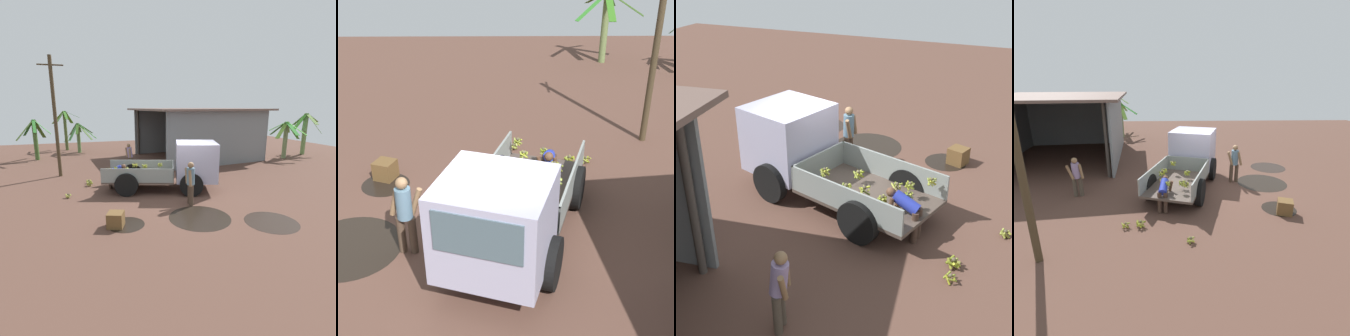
% 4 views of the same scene
% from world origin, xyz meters
% --- Properties ---
extents(ground, '(36.00, 36.00, 0.00)m').
position_xyz_m(ground, '(0.00, 0.00, 0.00)').
color(ground, brown).
extents(mud_patch_0, '(2.05, 2.05, 0.01)m').
position_xyz_m(mud_patch_0, '(-0.20, -2.56, 0.00)').
color(mud_patch_0, black).
rests_on(mud_patch_0, ground).
extents(mud_patch_1, '(1.68, 1.68, 0.01)m').
position_xyz_m(mud_patch_1, '(1.83, -3.54, 0.00)').
color(mud_patch_1, '#2C211B').
rests_on(mud_patch_1, ground).
extents(mud_patch_2, '(1.14, 1.14, 0.01)m').
position_xyz_m(mud_patch_2, '(-2.59, -2.37, 0.00)').
color(mud_patch_2, black).
rests_on(mud_patch_2, ground).
extents(cargo_truck, '(5.08, 3.15, 2.09)m').
position_xyz_m(cargo_truck, '(0.43, 0.44, 1.12)').
color(cargo_truck, '#4C3F37').
rests_on(cargo_truck, ground).
extents(warehouse_shed, '(8.79, 7.72, 3.43)m').
position_xyz_m(warehouse_shed, '(4.31, 7.29, 2.49)').
color(warehouse_shed, slate).
rests_on(warehouse_shed, ground).
extents(utility_pole, '(1.18, 0.18, 5.96)m').
position_xyz_m(utility_pole, '(-5.03, 4.48, 3.06)').
color(utility_pole, '#423421').
rests_on(utility_pole, ground).
extents(banana_palm_1, '(2.51, 2.56, 2.55)m').
position_xyz_m(banana_palm_1, '(9.65, 5.09, 1.42)').
color(banana_palm_1, '#6A7C4E').
rests_on(banana_palm_1, ground).
extents(banana_palm_2, '(2.50, 2.27, 3.08)m').
position_xyz_m(banana_palm_2, '(12.11, 5.97, 1.69)').
color(banana_palm_2, '#66884A').
rests_on(banana_palm_2, ground).
extents(banana_palm_4, '(2.08, 2.78, 2.73)m').
position_xyz_m(banana_palm_4, '(-6.91, 9.53, 1.46)').
color(banana_palm_4, '#40622C').
rests_on(banana_palm_4, ground).
extents(banana_palm_5, '(2.48, 2.39, 2.31)m').
position_xyz_m(banana_palm_5, '(-4.19, 11.72, 1.29)').
color(banana_palm_5, '#5E8047').
rests_on(banana_palm_5, ground).
extents(banana_palm_6, '(2.29, 2.52, 3.21)m').
position_xyz_m(banana_palm_6, '(-5.23, 13.32, 1.76)').
color(banana_palm_6, '#485A2D').
rests_on(banana_palm_6, ground).
extents(person_foreground_visitor, '(0.33, 0.67, 1.63)m').
position_xyz_m(person_foreground_visitor, '(-0.07, -1.37, 0.90)').
color(person_foreground_visitor, '#4C392B').
rests_on(person_foreground_visitor, ground).
extents(person_worker_loading, '(0.79, 0.56, 1.08)m').
position_xyz_m(person_worker_loading, '(-2.48, 1.53, 0.67)').
color(person_worker_loading, '#412D24').
rests_on(person_worker_loading, ground).
extents(person_bystander_near_shed, '(0.43, 0.58, 1.53)m').
position_xyz_m(person_bystander_near_shed, '(-1.32, 4.76, 0.85)').
color(person_bystander_near_shed, '#4B4034').
rests_on(person_bystander_near_shed, ground).
extents(banana_bunch_on_ground_0, '(0.24, 0.23, 0.19)m').
position_xyz_m(banana_bunch_on_ground_0, '(-4.45, 0.76, 0.10)').
color(banana_bunch_on_ground_0, '#4B4330').
rests_on(banana_bunch_on_ground_0, ground).
extents(banana_bunch_on_ground_1, '(0.27, 0.27, 0.19)m').
position_xyz_m(banana_bunch_on_ground_1, '(-3.64, 2.63, 0.11)').
color(banana_bunch_on_ground_1, brown).
rests_on(banana_bunch_on_ground_1, ground).
extents(banana_bunch_on_ground_2, '(0.31, 0.30, 0.24)m').
position_xyz_m(banana_bunch_on_ground_2, '(-3.61, 2.19, 0.13)').
color(banana_bunch_on_ground_2, brown).
rests_on(banana_bunch_on_ground_2, ground).
extents(wooden_crate_0, '(0.60, 0.60, 0.46)m').
position_xyz_m(wooden_crate_0, '(-2.91, -2.41, 0.23)').
color(wooden_crate_0, brown).
rests_on(wooden_crate_0, ground).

